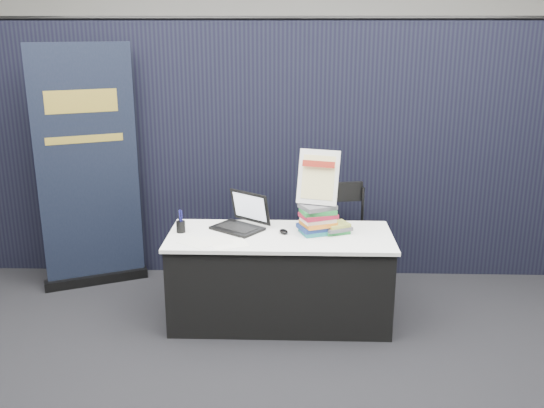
% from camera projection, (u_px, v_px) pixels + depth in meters
% --- Properties ---
extents(floor, '(8.00, 8.00, 0.00)m').
position_uv_depth(floor, '(278.00, 353.00, 4.54)').
color(floor, black).
rests_on(floor, ground).
extents(wall_back, '(8.00, 0.02, 3.50)m').
position_uv_depth(wall_back, '(286.00, 73.00, 7.87)').
color(wall_back, beige).
rests_on(wall_back, floor).
extents(drape_partition, '(6.00, 0.08, 2.40)m').
position_uv_depth(drape_partition, '(282.00, 153.00, 5.73)').
color(drape_partition, black).
rests_on(drape_partition, floor).
extents(display_table, '(1.80, 0.75, 0.75)m').
position_uv_depth(display_table, '(280.00, 278.00, 4.96)').
color(display_table, black).
rests_on(display_table, floor).
extents(laptop, '(0.47, 0.50, 0.29)m').
position_uv_depth(laptop, '(238.00, 220.00, 5.00)').
color(laptop, black).
rests_on(laptop, display_table).
extents(mouse, '(0.10, 0.12, 0.03)m').
position_uv_depth(mouse, '(284.00, 231.00, 4.88)').
color(mouse, black).
rests_on(mouse, display_table).
extents(brochure_left, '(0.36, 0.31, 0.00)m').
position_uv_depth(brochure_left, '(212.00, 241.00, 4.70)').
color(brochure_left, white).
rests_on(brochure_left, display_table).
extents(brochure_mid, '(0.32, 0.30, 0.00)m').
position_uv_depth(brochure_mid, '(197.00, 243.00, 4.67)').
color(brochure_mid, silver).
rests_on(brochure_mid, display_table).
extents(brochure_right, '(0.33, 0.29, 0.00)m').
position_uv_depth(brochure_right, '(229.00, 244.00, 4.64)').
color(brochure_right, white).
rests_on(brochure_right, display_table).
extents(pen_cup, '(0.09, 0.09, 0.09)m').
position_uv_depth(pen_cup, '(181.00, 227.00, 4.90)').
color(pen_cup, black).
rests_on(pen_cup, display_table).
extents(book_stack_tall, '(0.31, 0.28, 0.24)m').
position_uv_depth(book_stack_tall, '(317.00, 219.00, 4.85)').
color(book_stack_tall, '#1C6C6D').
rests_on(book_stack_tall, display_table).
extents(book_stack_short, '(0.24, 0.22, 0.08)m').
position_uv_depth(book_stack_short, '(336.00, 228.00, 4.89)').
color(book_stack_short, '#1F7533').
rests_on(book_stack_short, display_table).
extents(info_sign, '(0.35, 0.21, 0.45)m').
position_uv_depth(info_sign, '(318.00, 178.00, 4.79)').
color(info_sign, black).
rests_on(info_sign, book_stack_tall).
extents(pullup_banner, '(0.90, 0.48, 2.22)m').
position_uv_depth(pullup_banner, '(89.00, 183.00, 5.50)').
color(pullup_banner, black).
rests_on(pullup_banner, floor).
extents(stacking_chair, '(0.54, 0.54, 1.02)m').
position_uv_depth(stacking_chair, '(339.00, 238.00, 5.32)').
color(stacking_chair, black).
rests_on(stacking_chair, floor).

